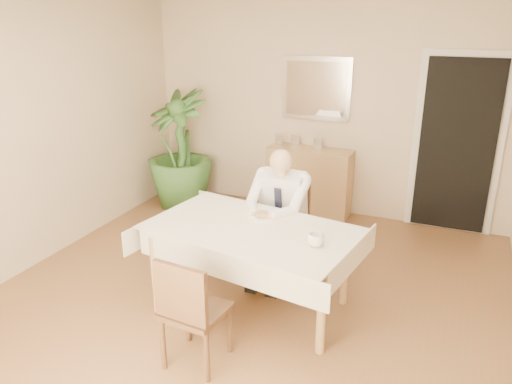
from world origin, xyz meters
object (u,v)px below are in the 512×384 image
at_px(chair_far, 287,219).
at_px(coffee_mug, 316,240).
at_px(seated_man, 277,210).
at_px(chair_near, 190,308).
at_px(sideboard, 309,181).
at_px(dining_table, 251,237).
at_px(potted_palm, 179,149).

distance_m(chair_far, coffee_mug, 1.19).
bearing_deg(seated_man, coffee_mug, -50.64).
relative_size(chair_near, sideboard, 0.84).
xyz_separation_m(dining_table, coffee_mug, (0.58, -0.12, 0.13)).
relative_size(seated_man, sideboard, 1.19).
xyz_separation_m(dining_table, chair_far, (0.00, 0.88, -0.18)).
distance_m(seated_man, potted_palm, 2.25).
bearing_deg(seated_man, sideboard, 96.70).
distance_m(dining_table, potted_palm, 2.64).
relative_size(sideboard, potted_palm, 0.69).
bearing_deg(chair_near, coffee_mug, 53.60).
bearing_deg(chair_near, potted_palm, 126.99).
bearing_deg(seated_man, potted_palm, 144.59).
relative_size(chair_near, coffee_mug, 7.00).
relative_size(dining_table, chair_near, 2.14).
xyz_separation_m(seated_man, potted_palm, (-1.83, 1.30, 0.06)).
bearing_deg(seated_man, dining_table, -90.00).
xyz_separation_m(dining_table, potted_palm, (-1.83, 1.90, 0.09)).
height_order(dining_table, sideboard, sideboard).
bearing_deg(chair_near, chair_far, 91.94).
relative_size(dining_table, coffee_mug, 14.98).
height_order(dining_table, chair_near, chair_near).
height_order(dining_table, potted_palm, potted_palm).
bearing_deg(sideboard, dining_table, -83.85).
distance_m(seated_man, sideboard, 1.72).
bearing_deg(sideboard, seated_man, -82.11).
bearing_deg(chair_near, dining_table, 89.07).
relative_size(chair_near, seated_man, 0.70).
distance_m(chair_near, seated_man, 1.49).
bearing_deg(sideboard, potted_palm, -165.68).
bearing_deg(coffee_mug, dining_table, 168.78).
bearing_deg(seated_man, chair_far, 90.00).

